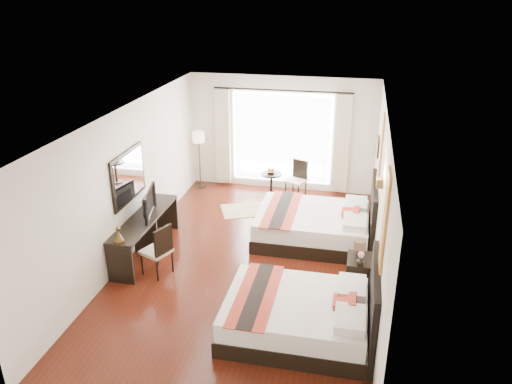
% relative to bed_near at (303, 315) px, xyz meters
% --- Properties ---
extents(floor, '(4.50, 7.50, 0.01)m').
position_rel_bed_near_xyz_m(floor, '(-1.22, 1.76, -0.32)').
color(floor, '#37160A').
rests_on(floor, ground).
extents(ceiling, '(4.50, 7.50, 0.02)m').
position_rel_bed_near_xyz_m(ceiling, '(-1.22, 1.76, 2.47)').
color(ceiling, white).
rests_on(ceiling, wall_headboard).
extents(wall_headboard, '(0.01, 7.50, 2.80)m').
position_rel_bed_near_xyz_m(wall_headboard, '(1.02, 1.76, 1.08)').
color(wall_headboard, silver).
rests_on(wall_headboard, floor).
extents(wall_desk, '(0.01, 7.50, 2.80)m').
position_rel_bed_near_xyz_m(wall_desk, '(-3.47, 1.76, 1.08)').
color(wall_desk, silver).
rests_on(wall_desk, floor).
extents(wall_window, '(4.50, 0.01, 2.80)m').
position_rel_bed_near_xyz_m(wall_window, '(-1.22, 5.51, 1.08)').
color(wall_window, silver).
rests_on(wall_window, floor).
extents(wall_entry, '(4.50, 0.01, 2.80)m').
position_rel_bed_near_xyz_m(wall_entry, '(-1.22, -1.98, 1.08)').
color(wall_entry, silver).
rests_on(wall_entry, floor).
extents(window_glass, '(2.40, 0.02, 2.20)m').
position_rel_bed_near_xyz_m(window_glass, '(-1.22, 5.49, 0.98)').
color(window_glass, white).
rests_on(window_glass, wall_window).
extents(sheer_curtain, '(2.30, 0.02, 2.10)m').
position_rel_bed_near_xyz_m(sheer_curtain, '(-1.22, 5.43, 0.98)').
color(sheer_curtain, white).
rests_on(sheer_curtain, wall_window).
extents(drape_left, '(0.35, 0.14, 2.35)m').
position_rel_bed_near_xyz_m(drape_left, '(-2.67, 5.39, 0.96)').
color(drape_left, '#BEB693').
rests_on(drape_left, floor).
extents(drape_right, '(0.35, 0.14, 2.35)m').
position_rel_bed_near_xyz_m(drape_right, '(0.23, 5.39, 0.96)').
color(drape_right, '#BEB693').
rests_on(drape_right, floor).
extents(art_panel_near, '(0.03, 0.50, 1.35)m').
position_rel_bed_near_xyz_m(art_panel_near, '(1.01, 0.00, 1.63)').
color(art_panel_near, '#913915').
rests_on(art_panel_near, wall_headboard).
extents(art_panel_far, '(0.03, 0.50, 1.35)m').
position_rel_bed_near_xyz_m(art_panel_far, '(1.01, 2.94, 1.63)').
color(art_panel_far, '#913915').
rests_on(art_panel_far, wall_headboard).
extents(wall_sconce, '(0.10, 0.14, 0.14)m').
position_rel_bed_near_xyz_m(wall_sconce, '(0.97, 1.42, 1.60)').
color(wall_sconce, '#4D391B').
rests_on(wall_sconce, wall_headboard).
extents(mirror_frame, '(0.04, 1.25, 0.95)m').
position_rel_bed_near_xyz_m(mirror_frame, '(-3.44, 1.75, 1.23)').
color(mirror_frame, black).
rests_on(mirror_frame, wall_desk).
extents(mirror_glass, '(0.01, 1.12, 0.82)m').
position_rel_bed_near_xyz_m(mirror_glass, '(-3.42, 1.75, 1.23)').
color(mirror_glass, white).
rests_on(mirror_glass, mirror_frame).
extents(bed_near, '(2.17, 1.69, 1.22)m').
position_rel_bed_near_xyz_m(bed_near, '(0.00, 0.00, 0.00)').
color(bed_near, black).
rests_on(bed_near, floor).
extents(bed_far, '(2.30, 1.79, 1.30)m').
position_rel_bed_near_xyz_m(bed_far, '(-0.06, 2.94, 0.02)').
color(bed_far, black).
rests_on(bed_far, floor).
extents(nightstand, '(0.45, 0.56, 0.54)m').
position_rel_bed_near_xyz_m(nightstand, '(0.80, 1.42, -0.05)').
color(nightstand, black).
rests_on(nightstand, floor).
extents(table_lamp, '(0.21, 0.21, 0.33)m').
position_rel_bed_near_xyz_m(table_lamp, '(0.76, 1.51, 0.41)').
color(table_lamp, black).
rests_on(table_lamp, nightstand).
extents(vase, '(0.15, 0.15, 0.13)m').
position_rel_bed_near_xyz_m(vase, '(0.79, 1.22, 0.25)').
color(vase, black).
rests_on(vase, nightstand).
extents(console_desk, '(0.50, 2.20, 0.76)m').
position_rel_bed_near_xyz_m(console_desk, '(-3.21, 1.75, 0.06)').
color(console_desk, black).
rests_on(console_desk, floor).
extents(television, '(0.31, 0.90, 0.52)m').
position_rel_bed_near_xyz_m(television, '(-3.19, 1.82, 0.70)').
color(television, black).
rests_on(television, console_desk).
extents(bronze_figurine, '(0.19, 0.19, 0.26)m').
position_rel_bed_near_xyz_m(bronze_figurine, '(-3.21, 0.75, 0.57)').
color(bronze_figurine, '#4D391B').
rests_on(bronze_figurine, console_desk).
extents(desk_chair, '(0.58, 0.58, 0.95)m').
position_rel_bed_near_xyz_m(desk_chair, '(-2.70, 1.09, -0.03)').
color(desk_chair, tan).
rests_on(desk_chair, floor).
extents(floor_lamp, '(0.29, 0.29, 1.44)m').
position_rel_bed_near_xyz_m(floor_lamp, '(-3.22, 5.13, 0.90)').
color(floor_lamp, black).
rests_on(floor_lamp, floor).
extents(side_table, '(0.50, 0.50, 0.57)m').
position_rel_bed_near_xyz_m(side_table, '(-1.38, 4.98, -0.03)').
color(side_table, black).
rests_on(side_table, floor).
extents(fruit_bowl, '(0.27, 0.27, 0.06)m').
position_rel_bed_near_xyz_m(fruit_bowl, '(-1.39, 4.98, 0.28)').
color(fruit_bowl, '#4D2E1B').
rests_on(fruit_bowl, side_table).
extents(window_chair, '(0.55, 0.55, 0.90)m').
position_rel_bed_near_xyz_m(window_chair, '(-0.77, 5.00, -0.04)').
color(window_chair, tan).
rests_on(window_chair, floor).
extents(jute_rug, '(1.40, 1.19, 0.01)m').
position_rel_bed_near_xyz_m(jute_rug, '(-1.74, 4.03, -0.31)').
color(jute_rug, tan).
rests_on(jute_rug, floor).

